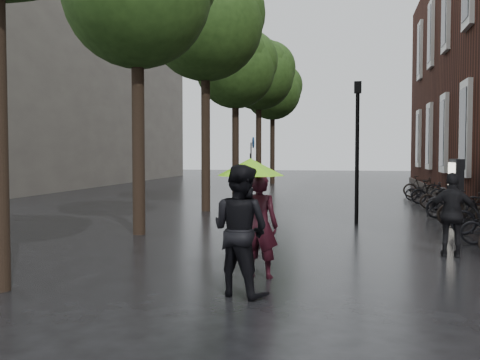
% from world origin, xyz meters
% --- Properties ---
extents(ground, '(120.00, 120.00, 0.00)m').
position_xyz_m(ground, '(0.00, 0.00, 0.00)').
color(ground, black).
extents(bg_building, '(16.00, 30.00, 14.00)m').
position_xyz_m(bg_building, '(-22.00, 28.00, 7.00)').
color(bg_building, '#47423D').
rests_on(bg_building, ground).
extents(street_trees, '(4.33, 34.03, 8.91)m').
position_xyz_m(street_trees, '(-3.99, 15.91, 6.34)').
color(street_trees, black).
rests_on(street_trees, ground).
extents(person_burgundy, '(0.70, 0.51, 1.77)m').
position_xyz_m(person_burgundy, '(-0.23, 2.67, 0.89)').
color(person_burgundy, black).
rests_on(person_burgundy, ground).
extents(person_black, '(1.16, 1.06, 1.95)m').
position_xyz_m(person_black, '(-0.32, 1.47, 0.97)').
color(person_black, black).
rests_on(person_black, ground).
extents(lime_umbrella, '(1.07, 1.07, 1.58)m').
position_xyz_m(lime_umbrella, '(-0.27, 1.99, 1.89)').
color(lime_umbrella, black).
rests_on(lime_umbrella, ground).
extents(pedestrian_walking, '(1.04, 0.50, 1.72)m').
position_xyz_m(pedestrian_walking, '(3.31, 5.32, 0.86)').
color(pedestrian_walking, black).
rests_on(pedestrian_walking, ground).
extents(parked_bicycles, '(2.03, 16.44, 1.03)m').
position_xyz_m(parked_bicycles, '(4.56, 12.69, 0.47)').
color(parked_bicycles, black).
rests_on(parked_bicycles, ground).
extents(ad_lightbox, '(0.29, 1.26, 1.90)m').
position_xyz_m(ad_lightbox, '(4.76, 13.47, 0.95)').
color(ad_lightbox, black).
rests_on(ad_lightbox, ground).
extents(lamp_post, '(0.22, 0.22, 4.22)m').
position_xyz_m(lamp_post, '(1.44, 10.40, 2.56)').
color(lamp_post, black).
rests_on(lamp_post, ground).
extents(cycle_sign, '(0.15, 0.52, 2.84)m').
position_xyz_m(cycle_sign, '(-3.24, 18.86, 1.87)').
color(cycle_sign, '#262628').
rests_on(cycle_sign, ground).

